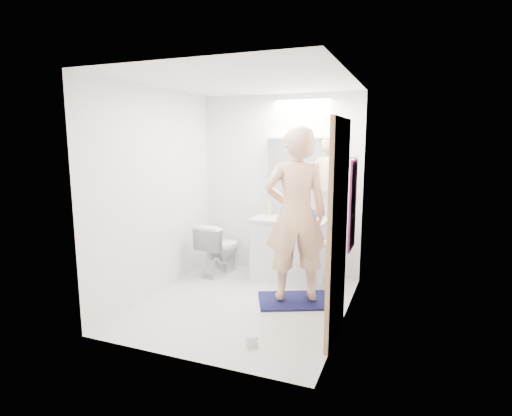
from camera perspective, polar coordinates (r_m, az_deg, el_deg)
The scene contains 23 objects.
floor at distance 4.65m, azimuth -1.75°, elevation -13.33°, with size 2.50×2.50×0.00m, color silver.
ceiling at distance 4.32m, azimuth -1.92°, elevation 17.45°, with size 2.50×2.50×0.00m, color white.
wall_back at distance 5.48m, azimuth 3.35°, elevation 3.19°, with size 2.50×2.50×0.00m, color white.
wall_front at distance 3.23m, azimuth -10.64°, elevation -1.43°, with size 2.50×2.50×0.00m, color white.
wall_left at distance 4.86m, azimuth -13.83°, elevation 2.11°, with size 2.50×2.50×0.00m, color white.
wall_right at distance 4.02m, azimuth 12.72°, elevation 0.65°, with size 2.50×2.50×0.00m, color white.
vanity_cabinet at distance 5.30m, azimuth 4.78°, elevation -5.98°, with size 0.90×0.55×0.78m, color white.
countertop at distance 5.21m, azimuth 4.84°, elevation -1.63°, with size 0.95×0.58×0.04m, color silver.
sink_basin at distance 5.23m, azimuth 4.94°, elevation -1.19°, with size 0.36×0.36×0.03m, color silver.
faucet at distance 5.39m, azimuth 5.53°, elevation -0.16°, with size 0.02×0.02×0.16m, color silver.
medicine_cabinet at distance 5.30m, azimuth 6.22°, elevation 6.19°, with size 0.88×0.14×0.70m, color white.
mirror_panel at distance 5.23m, azimuth 6.00°, elevation 6.14°, with size 0.84×0.01×0.66m, color silver.
toilet at distance 5.55m, azimuth -5.16°, elevation -5.66°, with size 0.40×0.69×0.71m, color white.
bath_rug at distance 4.72m, azimuth 5.44°, elevation -12.84°, with size 0.80×0.55×0.02m, color #13153D.
person at distance 4.44m, azimuth 5.64°, elevation -0.95°, with size 0.70×0.46×1.91m, color #E2B288.
door at distance 3.72m, azimuth 11.47°, elevation -3.15°, with size 0.04×0.80×2.00m, color #A48352.
door_knob at distance 3.45m, azimuth 9.90°, elevation -4.94°, with size 0.06×0.06×0.06m, color gold.
towel at distance 4.58m, azimuth 13.47°, elevation 0.42°, with size 0.02×0.42×1.00m, color #131136.
towel_hook at distance 4.53m, azimuth 13.56°, elevation 6.93°, with size 0.02×0.02×0.07m, color silver.
soap_bottle_a at distance 5.43m, azimuth 1.87°, elevation 0.26°, with size 0.08×0.09×0.22m, color #C4BC7F.
soap_bottle_b at distance 5.40m, azimuth 4.00°, elevation -0.07°, with size 0.08×0.08×0.17m, color #5581B8.
toothbrush_cup at distance 5.27m, azimuth 8.26°, elevation -0.80°, with size 0.10×0.10×0.10m, color #4757D5.
toilet_paper_roll at distance 3.78m, azimuth -0.63°, elevation -18.15°, with size 0.11×0.11×0.10m, color silver.
Camera 1 is at (1.70, -3.93, 1.80)m, focal length 28.39 mm.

